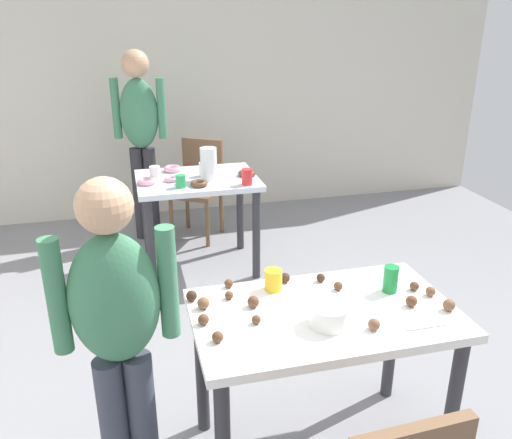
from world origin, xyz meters
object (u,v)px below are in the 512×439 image
Objects in this scene: person_adult_far at (140,129)px; pitcher_far at (209,164)px; dining_table_near at (323,334)px; chair_far_table at (199,182)px; dining_table_far at (198,194)px; mixing_bowl at (329,315)px; soda_can at (391,279)px; person_girl_near at (118,330)px.

person_adult_far is 6.75× the size of pitcher_far.
chair_far_table is (-0.13, 2.70, -0.14)m from dining_table_near.
mixing_bowl is at bearing -84.13° from dining_table_far.
chair_far_table is 3.58× the size of pitcher_far.
dining_table_far is 3.71× the size of pitcher_far.
dining_table_far is (-0.24, 2.02, -0.01)m from dining_table_near.
person_adult_far is 2.83m from soda_can.
pitcher_far is at bearing 94.73° from dining_table_near.
pitcher_far reaches higher than mixing_bowl.
person_adult_far reaches higher than soda_can.
person_girl_near is 8.80× the size of mixing_bowl.
person_adult_far is (-0.61, 2.74, 0.36)m from dining_table_near.
dining_table_near is 1.27× the size of chair_far_table.
chair_far_table reaches higher than dining_table_far.
person_adult_far is (0.23, 2.83, 0.15)m from person_girl_near.
dining_table_far is 1.04× the size of chair_far_table.
mixing_bowl is 0.66× the size of pitcher_far.
pitcher_far is (-0.03, -0.76, 0.38)m from chair_far_table.
pitcher_far is at bearing 105.09° from soda_can.
mixing_bowl reaches higher than dining_table_near.
chair_far_table is 2.68m from soda_can.
dining_table_near is 0.86m from person_girl_near.
person_girl_near is at bearing -94.57° from person_adult_far.
person_girl_near is 5.84× the size of pitcher_far.
dining_table_near is 1.23× the size of dining_table_far.
pitcher_far is (0.67, 2.03, 0.03)m from person_girl_near.
soda_can is at bearing -74.91° from pitcher_far.
person_adult_far is (-0.47, 0.04, 0.50)m from chair_far_table.
pitcher_far is (0.45, -0.79, -0.12)m from person_adult_far.
person_adult_far is 0.92m from pitcher_far.
chair_far_table is 2.83m from mixing_bowl.
pitcher_far is (-0.14, 2.05, 0.08)m from mixing_bowl.
person_girl_near reaches higher than soda_can.
dining_table_far is at bearing 106.74° from soda_can.
chair_far_table is at bearing -4.37° from person_adult_far.
mixing_bowl is at bearing -152.79° from soda_can.
soda_can is at bearing 8.02° from person_girl_near.
person_adult_far is at bearing 175.63° from chair_far_table.
person_girl_near is (-0.83, -0.08, 0.21)m from dining_table_near.
dining_table_near is 2.03m from dining_table_far.
chair_far_table is at bearing 92.25° from mixing_bowl.
dining_table_near is at bearing -83.19° from dining_table_far.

